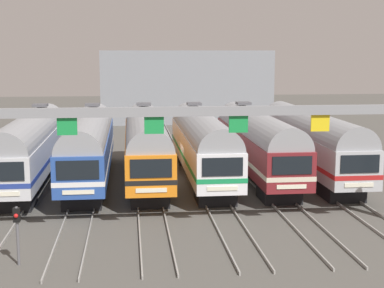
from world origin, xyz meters
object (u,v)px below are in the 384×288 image
Objects in this scene: commuter_train_silver at (30,145)px; commuter_train_orange at (146,143)px; commuter_train_maroon at (257,141)px; commuter_train_stainless at (311,140)px; commuter_train_blue at (89,144)px; yard_signal_mast at (17,224)px; catenary_gantry at (197,131)px; commuter_train_white at (202,142)px.

commuter_train_silver and commuter_train_orange have the same top height.
commuter_train_maroon reaches higher than commuter_train_stainless.
commuter_train_maroon is 1.00× the size of commuter_train_stainless.
commuter_train_blue and commuter_train_orange have the same top height.
commuter_train_blue is 11.81m from commuter_train_maroon.
commuter_train_silver is at bearing 180.00° from commuter_train_orange.
commuter_train_orange is at bearing 69.49° from yard_signal_mast.
commuter_train_silver and commuter_train_maroon have the same top height.
commuter_train_orange is at bearing 179.98° from commuter_train_stainless.
commuter_train_maroon is at bearing 48.88° from yard_signal_mast.
catenary_gantry reaches higher than commuter_train_stainless.
commuter_train_orange is 16.88m from yard_signal_mast.
commuter_train_white is (7.87, 0.00, 0.00)m from commuter_train_blue.
catenary_gantry is (5.91, -13.50, 2.64)m from commuter_train_blue.
commuter_train_orange is at bearing 180.00° from commuter_train_white.
commuter_train_maroon is 20.97m from yard_signal_mast.
commuter_train_maroon is at bearing 179.94° from commuter_train_stainless.
commuter_train_stainless is (19.69, -0.00, -0.00)m from commuter_train_silver.
commuter_train_orange reaches higher than yard_signal_mast.
commuter_train_silver is 7.87m from commuter_train_orange.
commuter_train_white is 1.00× the size of commuter_train_maroon.
commuter_train_stainless is (11.81, -0.00, -0.00)m from commuter_train_orange.
commuter_train_silver is 16.91m from catenary_gantry.
yard_signal_mast is at bearing -131.12° from commuter_train_maroon.
commuter_train_blue is 1.00× the size of commuter_train_white.
catenary_gantry reaches higher than commuter_train_white.
commuter_train_maroon is (15.75, 0.00, 0.00)m from commuter_train_silver.
yard_signal_mast is (-1.97, -15.79, -0.90)m from commuter_train_blue.
commuter_train_maroon is 0.72× the size of catenary_gantry.
catenary_gantry is at bearing -98.30° from commuter_train_white.
commuter_train_stainless is (7.87, -0.00, -0.00)m from commuter_train_white.
commuter_train_white is 18.62m from yard_signal_mast.
commuter_train_stainless reaches higher than yard_signal_mast.
commuter_train_white is at bearing 58.05° from yard_signal_mast.
catenary_gantry is (-5.91, -13.50, 2.64)m from commuter_train_maroon.
commuter_train_blue is 1.00× the size of commuter_train_orange.
catenary_gantry is at bearing -81.70° from commuter_train_orange.
commuter_train_orange is 1.00× the size of commuter_train_maroon.
catenary_gantry is (-9.84, -13.49, 2.65)m from commuter_train_stainless.
yard_signal_mast is (1.97, -15.79, -0.90)m from commuter_train_silver.
commuter_train_stainless is at bearing -0.02° from commuter_train_blue.
commuter_train_maroon is (11.81, 0.00, 0.00)m from commuter_train_blue.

